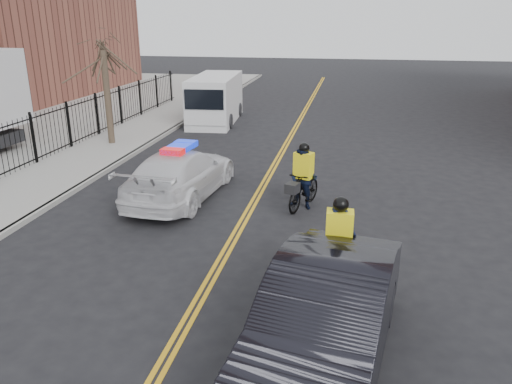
{
  "coord_description": "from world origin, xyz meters",
  "views": [
    {
      "loc": [
        2.83,
        -10.06,
        5.5
      ],
      "look_at": [
        0.58,
        1.56,
        1.3
      ],
      "focal_mm": 35.0,
      "sensor_mm": 36.0,
      "label": 1
    }
  ],
  "objects": [
    {
      "name": "center_line_left",
      "position": [
        -0.08,
        8.0,
        0.01
      ],
      "size": [
        0.1,
        60.0,
        0.01
      ],
      "primitive_type": "cube",
      "color": "gold",
      "rests_on": "ground"
    },
    {
      "name": "police_cruiser",
      "position": [
        -2.36,
        4.24,
        0.79
      ],
      "size": [
        2.57,
        5.51,
        1.72
      ],
      "rotation": [
        0.0,
        0.0,
        3.07
      ],
      "color": "silver",
      "rests_on": "ground"
    },
    {
      "name": "center_line_right",
      "position": [
        0.08,
        8.0,
        0.01
      ],
      "size": [
        0.1,
        60.0,
        0.01
      ],
      "primitive_type": "cube",
      "color": "gold",
      "rests_on": "ground"
    },
    {
      "name": "ground",
      "position": [
        0.0,
        0.0,
        0.0
      ],
      "size": [
        120.0,
        120.0,
        0.0
      ],
      "primitive_type": "plane",
      "color": "black",
      "rests_on": "ground"
    },
    {
      "name": "cyclist_far",
      "position": [
        1.52,
        4.04,
        0.8
      ],
      "size": [
        1.2,
        2.07,
        2.02
      ],
      "rotation": [
        0.0,
        0.0,
        -0.34
      ],
      "color": "black",
      "rests_on": "ground"
    },
    {
      "name": "cyclist_near",
      "position": [
        2.73,
        -0.58,
        0.72
      ],
      "size": [
        0.8,
        2.14,
        2.08
      ],
      "rotation": [
        0.0,
        0.0,
        0.03
      ],
      "color": "black",
      "rests_on": "ground"
    },
    {
      "name": "sidewalk",
      "position": [
        -7.5,
        8.0,
        0.07
      ],
      "size": [
        3.0,
        60.0,
        0.15
      ],
      "primitive_type": "cube",
      "color": "gray",
      "rests_on": "ground"
    },
    {
      "name": "dark_sedan",
      "position": [
        2.61,
        -3.16,
        0.89
      ],
      "size": [
        2.74,
        5.65,
        1.78
      ],
      "primitive_type": "imported",
      "rotation": [
        0.0,
        0.0,
        -0.16
      ],
      "color": "black",
      "rests_on": "ground"
    },
    {
      "name": "cargo_van",
      "position": [
        -4.48,
        16.01,
        1.2
      ],
      "size": [
        2.63,
        6.02,
        2.46
      ],
      "rotation": [
        0.0,
        0.0,
        0.08
      ],
      "color": "silver",
      "rests_on": "ground"
    },
    {
      "name": "iron_fence",
      "position": [
        -9.0,
        8.0,
        1.0
      ],
      "size": [
        0.12,
        28.0,
        2.0
      ],
      "primitive_type": null,
      "color": "black",
      "rests_on": "ground"
    },
    {
      "name": "curb",
      "position": [
        -6.0,
        8.0,
        0.07
      ],
      "size": [
        0.2,
        60.0,
        0.15
      ],
      "primitive_type": "cube",
      "color": "gray",
      "rests_on": "ground"
    },
    {
      "name": "street_tree",
      "position": [
        -7.6,
        10.0,
        3.53
      ],
      "size": [
        3.2,
        3.2,
        4.8
      ],
      "color": "#372921",
      "rests_on": "sidewalk"
    }
  ]
}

